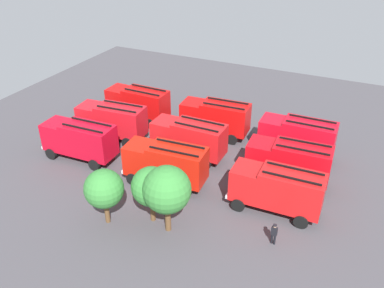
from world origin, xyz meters
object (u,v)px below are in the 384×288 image
Objects in this scene: fire_truck_2 at (138,102)px; fire_truck_6 at (277,188)px; tree_2 at (104,189)px; traffic_cone_1 at (203,144)px; fire_truck_7 at (166,162)px; fire_truck_5 at (112,120)px; firefighter_0 at (47,136)px; firefighter_1 at (274,233)px; fire_truck_0 at (297,135)px; fire_truck_8 at (80,139)px; fire_truck_3 at (289,160)px; fire_truck_4 at (189,137)px; traffic_cone_2 at (188,172)px; fire_truck_1 at (215,117)px; tree_0 at (167,190)px; traffic_cone_0 at (194,136)px; tree_1 at (151,187)px.

fire_truck_2 is 1.00× the size of fire_truck_6.
traffic_cone_1 is (-1.98, -13.48, -2.72)m from tree_2.
fire_truck_7 is at bearing -104.51° from tree_2.
fire_truck_2 is at bearing -28.09° from fire_truck_6.
fire_truck_2 is 4.82m from fire_truck_5.
fire_truck_7 is 14.11m from firefighter_0.
firefighter_1 is at bearing -165.71° from tree_2.
fire_truck_0 is 20.46m from fire_truck_8.
fire_truck_6 is at bearing 89.13° from fire_truck_3.
fire_truck_3 and fire_truck_4 have the same top height.
traffic_cone_2 is (-15.18, -1.03, -0.67)m from firefighter_0.
fire_truck_0 and fire_truck_1 have the same top height.
fire_truck_2 is 4.06× the size of firefighter_0.
tree_0 is at bearing 115.62° from fire_truck_7.
fire_truck_6 reaches higher than traffic_cone_1.
fire_truck_3 reaches higher than traffic_cone_1.
firefighter_0 reaches higher than firefighter_1.
fire_truck_0 is 9.09m from fire_truck_6.
fire_truck_1 reaches higher than traffic_cone_0.
firefighter_0 is at bearing -19.55° from tree_0.
fire_truck_8 is at bearing 88.03° from fire_truck_2.
tree_0 is 4.76m from tree_2.
fire_truck_8 is 4.23× the size of firefighter_1.
fire_truck_8 is (9.22, -0.14, 0.00)m from fire_truck_7.
tree_0 is (6.40, 9.90, 1.48)m from fire_truck_3.
fire_truck_1 is at bearing -20.09° from firefighter_0.
fire_truck_3 is 1.00× the size of fire_truck_8.
fire_truck_8 is 13.35m from tree_0.
firefighter_0 is 1.04× the size of firefighter_1.
fire_truck_5 is at bearing 14.59° from traffic_cone_1.
traffic_cone_1 is (0.10, 2.77, -1.81)m from fire_truck_1.
fire_truck_1 and fire_truck_7 have the same top height.
fire_truck_5 is at bearing 74.89° from firefighter_1.
fire_truck_6 is at bearing 143.58° from traffic_cone_1.
tree_1 reaches higher than fire_truck_0.
firefighter_1 is at bearing 143.06° from fire_truck_4.
tree_2 reaches higher than traffic_cone_2.
fire_truck_7 is at bearing 177.06° from fire_truck_8.
fire_truck_0 is at bearing -136.05° from traffic_cone_2.
tree_2 is (-12.39, 7.21, 2.06)m from firefighter_0.
fire_truck_8 is at bearing 27.39° from fire_truck_4.
traffic_cone_0 is 1.81m from traffic_cone_1.
fire_truck_5 is 4.29× the size of firefighter_1.
fire_truck_6 is (-0.48, 9.07, 0.00)m from fire_truck_0.
fire_truck_2 is 12.92m from fire_truck_7.
tree_1 is at bearing 101.33° from traffic_cone_0.
tree_2 is 14.69m from traffic_cone_0.
fire_truck_3 and fire_truck_7 have the same top height.
tree_2 is at bearing 88.22° from traffic_cone_0.
firefighter_1 is at bearing -171.09° from tree_1.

